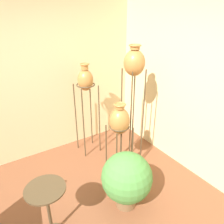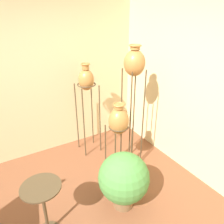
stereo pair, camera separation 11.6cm
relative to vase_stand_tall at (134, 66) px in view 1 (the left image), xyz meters
The scene contains 7 objects.
wall_back 1.71m from the vase_stand_tall, 141.69° to the left, with size 7.88×0.06×2.70m.
wall_right 1.15m from the vase_stand_tall, 55.15° to the right, with size 0.06×7.88×2.70m.
vase_stand_tall is the anchor object (origin of this frame).
vase_stand_medium 0.86m from the vase_stand_tall, 126.98° to the left, with size 0.32×0.32×1.59m.
vase_stand_short 0.82m from the vase_stand_tall, 154.65° to the right, with size 0.30×0.30×1.17m.
side_table 2.06m from the vase_stand_tall, 158.52° to the right, with size 0.43×0.43×0.69m.
potted_plant 1.54m from the vase_stand_tall, 130.89° to the right, with size 0.64×0.64×0.78m.
Camera 1 is at (-0.63, -1.49, 2.34)m, focal length 35.00 mm.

